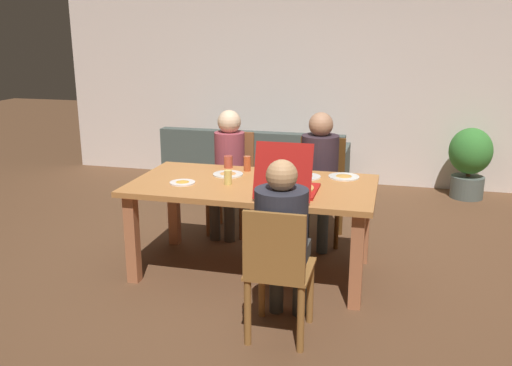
{
  "coord_description": "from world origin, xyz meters",
  "views": [
    {
      "loc": [
        1.06,
        -4.04,
        1.92
      ],
      "look_at": [
        0.0,
        0.1,
        0.73
      ],
      "focal_mm": 38.26,
      "sensor_mm": 36.0,
      "label": 1
    }
  ],
  "objects": [
    {
      "name": "plate_2",
      "position": [
        0.39,
        0.28,
        0.77
      ],
      "size": [
        0.24,
        0.24,
        0.03
      ],
      "color": "white",
      "rests_on": "dining_table"
    },
    {
      "name": "plate_3",
      "position": [
        0.69,
        0.35,
        0.77
      ],
      "size": [
        0.25,
        0.25,
        0.03
      ],
      "color": "white",
      "rests_on": "dining_table"
    },
    {
      "name": "chair_1",
      "position": [
        0.42,
        -0.97,
        0.48
      ],
      "size": [
        0.4,
        0.44,
        0.9
      ],
      "color": "#97632E",
      "rests_on": "ground"
    },
    {
      "name": "drinking_glass_1",
      "position": [
        -0.34,
        0.43,
        0.81
      ],
      "size": [
        0.08,
        0.08,
        0.11
      ],
      "primitive_type": "cylinder",
      "color": "#B44834",
      "rests_on": "dining_table"
    },
    {
      "name": "chair_2",
      "position": [
        -0.46,
        0.95,
        0.5
      ],
      "size": [
        0.4,
        0.44,
        0.97
      ],
      "color": "brown",
      "rests_on": "ground"
    },
    {
      "name": "plate_1",
      "position": [
        -0.54,
        -0.15,
        0.77
      ],
      "size": [
        0.2,
        0.2,
        0.03
      ],
      "color": "white",
      "rests_on": "dining_table"
    },
    {
      "name": "person_1",
      "position": [
        0.42,
        -0.84,
        0.7
      ],
      "size": [
        0.34,
        0.49,
        1.18
      ],
      "color": "#373835",
      "rests_on": "ground"
    },
    {
      "name": "chair_0",
      "position": [
        0.42,
        0.94,
        0.52
      ],
      "size": [
        0.45,
        0.43,
        0.96
      ],
      "color": "#5A3514",
      "rests_on": "ground"
    },
    {
      "name": "person_0",
      "position": [
        0.42,
        0.79,
        0.72
      ],
      "size": [
        0.34,
        0.53,
        1.22
      ],
      "color": "#334148",
      "rests_on": "ground"
    },
    {
      "name": "pizza_box_0",
      "position": [
        0.33,
        -0.21,
        0.82
      ],
      "size": [
        0.41,
        0.54,
        0.42
      ],
      "color": "#B51A15",
      "rests_on": "dining_table"
    },
    {
      "name": "ground_plane",
      "position": [
        0.0,
        0.0,
        0.0
      ],
      "size": [
        20.0,
        20.0,
        0.0
      ],
      "primitive_type": "plane",
      "color": "brown"
    },
    {
      "name": "dining_table",
      "position": [
        0.0,
        0.0,
        0.66
      ],
      "size": [
        1.93,
        1.03,
        0.76
      ],
      "color": "#BD783E",
      "rests_on": "ground"
    },
    {
      "name": "couch",
      "position": [
        -0.55,
        2.27,
        0.28
      ],
      "size": [
        2.19,
        0.88,
        0.81
      ],
      "color": "#46524D",
      "rests_on": "ground"
    },
    {
      "name": "potted_plant",
      "position": [
        1.95,
        2.65,
        0.47
      ],
      "size": [
        0.49,
        0.49,
        0.84
      ],
      "color": "#545E58",
      "rests_on": "ground"
    },
    {
      "name": "person_2",
      "position": [
        -0.46,
        0.81,
        0.71
      ],
      "size": [
        0.29,
        0.46,
        1.21
      ],
      "color": "#413D38",
      "rests_on": "ground"
    },
    {
      "name": "plate_0",
      "position": [
        -0.27,
        0.19,
        0.77
      ],
      "size": [
        0.25,
        0.25,
        0.03
      ],
      "color": "white",
      "rests_on": "dining_table"
    },
    {
      "name": "drinking_glass_2",
      "position": [
        -0.15,
        0.37,
        0.83
      ],
      "size": [
        0.06,
        0.06,
        0.13
      ],
      "primitive_type": "cylinder",
      "color": "#B94C26",
      "rests_on": "dining_table"
    },
    {
      "name": "drinking_glass_0",
      "position": [
        -0.18,
        -0.09,
        0.82
      ],
      "size": [
        0.06,
        0.06,
        0.11
      ],
      "primitive_type": "cylinder",
      "color": "#E1CA67",
      "rests_on": "dining_table"
    },
    {
      "name": "back_wall",
      "position": [
        0.0,
        3.05,
        1.42
      ],
      "size": [
        6.84,
        0.12,
        2.84
      ],
      "primitive_type": "cube",
      "color": "silver",
      "rests_on": "ground"
    }
  ]
}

